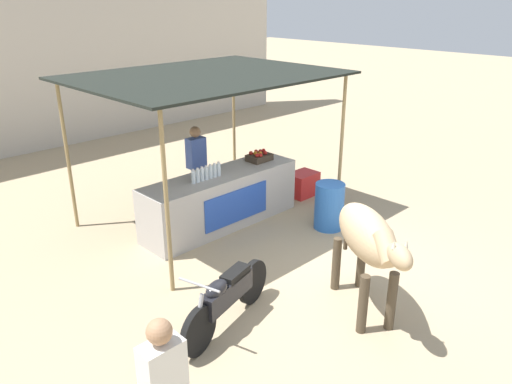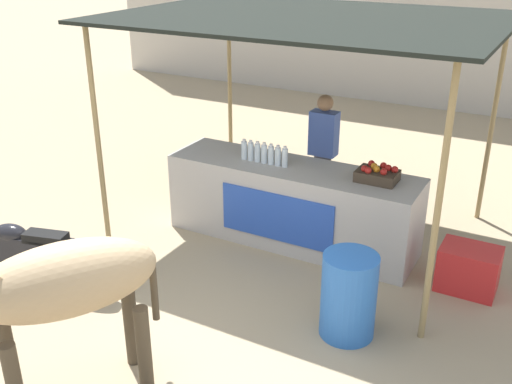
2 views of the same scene
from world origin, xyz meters
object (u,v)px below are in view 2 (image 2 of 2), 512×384
(cooler_box, at_px, (468,269))
(stall_counter, at_px, (292,204))
(water_barrel, at_px, (349,296))
(cow, at_px, (58,287))
(motorcycle_parked, at_px, (31,254))
(vendor_behind_counter, at_px, (323,157))
(fruit_crate, at_px, (377,174))

(cooler_box, bearing_deg, stall_counter, 177.34)
(stall_counter, bearing_deg, cooler_box, -2.66)
(stall_counter, distance_m, water_barrel, 1.89)
(cooler_box, bearing_deg, cow, -128.20)
(cooler_box, height_order, water_barrel, water_barrel)
(stall_counter, distance_m, motorcycle_parked, 2.95)
(vendor_behind_counter, height_order, cooler_box, vendor_behind_counter)
(water_barrel, xyz_separation_m, cow, (-1.65, -1.84, 0.62))
(vendor_behind_counter, distance_m, cow, 4.04)
(water_barrel, bearing_deg, vendor_behind_counter, 118.75)
(vendor_behind_counter, relative_size, cow, 0.96)
(fruit_crate, xyz_separation_m, cooler_box, (1.10, -0.15, -0.80))
(water_barrel, bearing_deg, fruit_crate, 100.09)
(stall_counter, bearing_deg, water_barrel, -48.43)
(fruit_crate, relative_size, water_barrel, 0.53)
(vendor_behind_counter, height_order, motorcycle_parked, vendor_behind_counter)
(motorcycle_parked, bearing_deg, stall_counter, 50.46)
(stall_counter, distance_m, fruit_crate, 1.14)
(stall_counter, height_order, vendor_behind_counter, vendor_behind_counter)
(fruit_crate, distance_m, vendor_behind_counter, 1.18)
(vendor_behind_counter, bearing_deg, fruit_crate, -36.93)
(cooler_box, relative_size, cow, 0.35)
(cooler_box, xyz_separation_m, cow, (-2.49, -3.16, 0.79))
(vendor_behind_counter, xyz_separation_m, motorcycle_parked, (-1.95, -3.03, -0.42))
(stall_counter, relative_size, water_barrel, 3.64)
(motorcycle_parked, bearing_deg, water_barrel, 15.35)
(water_barrel, xyz_separation_m, motorcycle_parked, (-3.14, -0.86, 0.02))
(fruit_crate, bearing_deg, water_barrel, -79.91)
(fruit_crate, height_order, cow, cow)
(stall_counter, bearing_deg, fruit_crate, 3.19)
(stall_counter, distance_m, cooler_box, 2.11)
(vendor_behind_counter, xyz_separation_m, cow, (-0.46, -4.01, 0.18))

